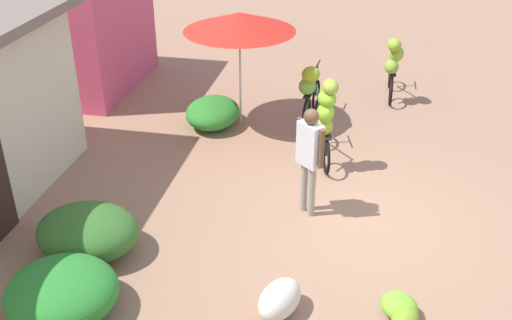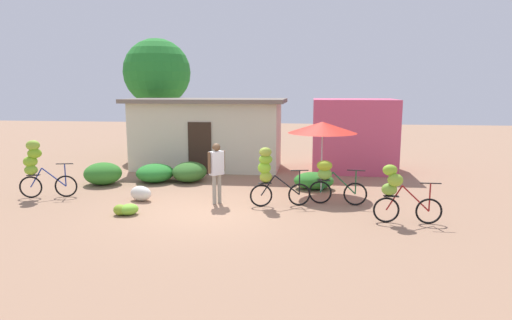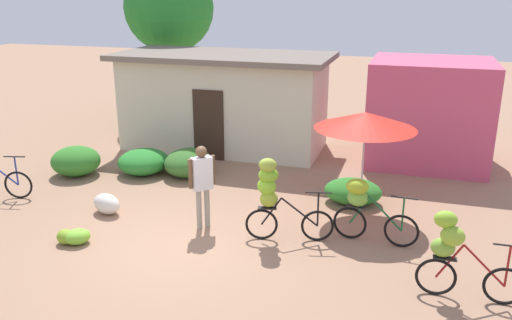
{
  "view_description": "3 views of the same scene",
  "coord_description": "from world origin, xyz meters",
  "px_view_note": "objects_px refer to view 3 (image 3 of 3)",
  "views": [
    {
      "loc": [
        -7.78,
        0.04,
        5.26
      ],
      "look_at": [
        -0.06,
        1.61,
        0.92
      ],
      "focal_mm": 42.52,
      "sensor_mm": 36.0,
      "label": 1
    },
    {
      "loc": [
        2.77,
        -11.16,
        3.28
      ],
      "look_at": [
        1.19,
        1.07,
        1.25
      ],
      "focal_mm": 30.84,
      "sensor_mm": 36.0,
      "label": 2
    },
    {
      "loc": [
        4.08,
        -8.39,
        4.74
      ],
      "look_at": [
        0.97,
        1.64,
        1.29
      ],
      "focal_mm": 37.35,
      "sensor_mm": 36.0,
      "label": 3
    }
  ],
  "objects_px": {
    "person_vendor": "(202,178)",
    "bicycle_by_shop": "(455,250)",
    "bicycle_center_loaded": "(364,204)",
    "produce_sack": "(107,204)",
    "bicycle_near_pile": "(274,194)",
    "shop_pink": "(429,112)",
    "market_umbrella": "(366,121)",
    "tree_behind_building": "(169,8)",
    "banana_pile_on_ground": "(73,237)",
    "building_low": "(224,101)"
  },
  "relations": [
    {
      "from": "building_low",
      "to": "shop_pink",
      "type": "height_order",
      "value": "building_low"
    },
    {
      "from": "market_umbrella",
      "to": "produce_sack",
      "type": "relative_size",
      "value": 3.22
    },
    {
      "from": "person_vendor",
      "to": "bicycle_by_shop",
      "type": "bearing_deg",
      "value": -14.38
    },
    {
      "from": "shop_pink",
      "to": "produce_sack",
      "type": "bearing_deg",
      "value": -138.3
    },
    {
      "from": "bicycle_center_loaded",
      "to": "produce_sack",
      "type": "bearing_deg",
      "value": -176.63
    },
    {
      "from": "bicycle_center_loaded",
      "to": "bicycle_by_shop",
      "type": "relative_size",
      "value": 0.99
    },
    {
      "from": "shop_pink",
      "to": "person_vendor",
      "type": "height_order",
      "value": "shop_pink"
    },
    {
      "from": "shop_pink",
      "to": "bicycle_by_shop",
      "type": "xyz_separation_m",
      "value": [
        0.45,
        -7.13,
        -0.59
      ]
    },
    {
      "from": "market_umbrella",
      "to": "bicycle_center_loaded",
      "type": "bearing_deg",
      "value": -81.84
    },
    {
      "from": "tree_behind_building",
      "to": "bicycle_center_loaded",
      "type": "bearing_deg",
      "value": -45.85
    },
    {
      "from": "bicycle_near_pile",
      "to": "bicycle_center_loaded",
      "type": "xyz_separation_m",
      "value": [
        1.66,
        0.46,
        -0.19
      ]
    },
    {
      "from": "building_low",
      "to": "tree_behind_building",
      "type": "height_order",
      "value": "tree_behind_building"
    },
    {
      "from": "building_low",
      "to": "bicycle_near_pile",
      "type": "relative_size",
      "value": 3.78
    },
    {
      "from": "market_umbrella",
      "to": "bicycle_near_pile",
      "type": "xyz_separation_m",
      "value": [
        -1.47,
        -1.81,
        -1.12
      ]
    },
    {
      "from": "bicycle_center_loaded",
      "to": "produce_sack",
      "type": "distance_m",
      "value": 5.5
    },
    {
      "from": "person_vendor",
      "to": "building_low",
      "type": "bearing_deg",
      "value": 106.02
    },
    {
      "from": "market_umbrella",
      "to": "person_vendor",
      "type": "relative_size",
      "value": 1.29
    },
    {
      "from": "bicycle_near_pile",
      "to": "bicycle_center_loaded",
      "type": "bearing_deg",
      "value": 15.37
    },
    {
      "from": "bicycle_near_pile",
      "to": "person_vendor",
      "type": "distance_m",
      "value": 1.52
    },
    {
      "from": "person_vendor",
      "to": "tree_behind_building",
      "type": "bearing_deg",
      "value": 119.03
    },
    {
      "from": "produce_sack",
      "to": "person_vendor",
      "type": "relative_size",
      "value": 0.4
    },
    {
      "from": "bicycle_center_loaded",
      "to": "bicycle_by_shop",
      "type": "height_order",
      "value": "bicycle_by_shop"
    },
    {
      "from": "tree_behind_building",
      "to": "bicycle_near_pile",
      "type": "bearing_deg",
      "value": -54.03
    },
    {
      "from": "bicycle_center_loaded",
      "to": "bicycle_by_shop",
      "type": "distance_m",
      "value": 2.23
    },
    {
      "from": "bicycle_center_loaded",
      "to": "banana_pile_on_ground",
      "type": "xyz_separation_m",
      "value": [
        -5.3,
        -1.78,
        -0.63
      ]
    },
    {
      "from": "building_low",
      "to": "shop_pink",
      "type": "relative_size",
      "value": 1.99
    },
    {
      "from": "tree_behind_building",
      "to": "banana_pile_on_ground",
      "type": "distance_m",
      "value": 10.94
    },
    {
      "from": "market_umbrella",
      "to": "produce_sack",
      "type": "bearing_deg",
      "value": -162.38
    },
    {
      "from": "bicycle_near_pile",
      "to": "building_low",
      "type": "bearing_deg",
      "value": 118.84
    },
    {
      "from": "bicycle_near_pile",
      "to": "produce_sack",
      "type": "relative_size",
      "value": 2.4
    },
    {
      "from": "banana_pile_on_ground",
      "to": "tree_behind_building",
      "type": "bearing_deg",
      "value": 104.66
    },
    {
      "from": "produce_sack",
      "to": "banana_pile_on_ground",
      "type": "bearing_deg",
      "value": -83.27
    },
    {
      "from": "person_vendor",
      "to": "shop_pink",
      "type": "bearing_deg",
      "value": 54.03
    },
    {
      "from": "bicycle_by_shop",
      "to": "person_vendor",
      "type": "relative_size",
      "value": 0.95
    },
    {
      "from": "bicycle_near_pile",
      "to": "shop_pink",
      "type": "bearing_deg",
      "value": 65.13
    },
    {
      "from": "market_umbrella",
      "to": "bicycle_center_loaded",
      "type": "relative_size",
      "value": 1.37
    },
    {
      "from": "bicycle_by_shop",
      "to": "produce_sack",
      "type": "height_order",
      "value": "bicycle_by_shop"
    },
    {
      "from": "shop_pink",
      "to": "market_umbrella",
      "type": "bearing_deg",
      "value": -107.42
    },
    {
      "from": "bicycle_by_shop",
      "to": "person_vendor",
      "type": "distance_m",
      "value": 4.9
    },
    {
      "from": "market_umbrella",
      "to": "bicycle_near_pile",
      "type": "relative_size",
      "value": 1.34
    },
    {
      "from": "shop_pink",
      "to": "bicycle_center_loaded",
      "type": "relative_size",
      "value": 1.95
    },
    {
      "from": "bicycle_by_shop",
      "to": "market_umbrella",
      "type": "bearing_deg",
      "value": 120.96
    },
    {
      "from": "building_low",
      "to": "banana_pile_on_ground",
      "type": "distance_m",
      "value": 7.11
    },
    {
      "from": "shop_pink",
      "to": "tree_behind_building",
      "type": "relative_size",
      "value": 0.57
    },
    {
      "from": "bicycle_by_shop",
      "to": "produce_sack",
      "type": "distance_m",
      "value": 7.18
    },
    {
      "from": "market_umbrella",
      "to": "shop_pink",
      "type": "bearing_deg",
      "value": 72.58
    },
    {
      "from": "market_umbrella",
      "to": "bicycle_near_pile",
      "type": "bearing_deg",
      "value": -129.04
    },
    {
      "from": "tree_behind_building",
      "to": "bicycle_by_shop",
      "type": "relative_size",
      "value": 3.39
    },
    {
      "from": "tree_behind_building",
      "to": "bicycle_near_pile",
      "type": "height_order",
      "value": "tree_behind_building"
    },
    {
      "from": "building_low",
      "to": "bicycle_center_loaded",
      "type": "height_order",
      "value": "building_low"
    }
  ]
}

